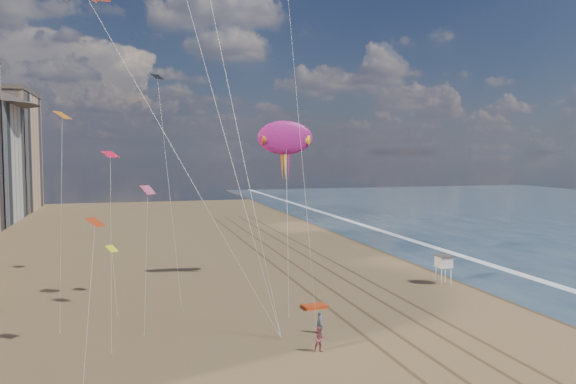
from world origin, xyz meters
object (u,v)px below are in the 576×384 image
(kite_flyer_b, at_px, (320,339))
(kite_flyer_a, at_px, (320,323))
(lifeguard_stand, at_px, (444,262))
(grounded_kite, at_px, (315,306))
(show_kite, at_px, (285,138))

(kite_flyer_b, bearing_deg, kite_flyer_a, 77.47)
(lifeguard_stand, height_order, kite_flyer_b, lifeguard_stand)
(lifeguard_stand, xyz_separation_m, grounded_kite, (-15.19, -4.80, -2.09))
(lifeguard_stand, bearing_deg, grounded_kite, -162.48)
(grounded_kite, bearing_deg, lifeguard_stand, 10.05)
(grounded_kite, relative_size, kite_flyer_b, 1.22)
(grounded_kite, distance_m, kite_flyer_b, 10.61)
(show_kite, xyz_separation_m, kite_flyer_a, (-2.26, -17.76, -13.83))
(grounded_kite, height_order, kite_flyer_a, kite_flyer_a)
(show_kite, height_order, kite_flyer_b, show_kite)
(lifeguard_stand, bearing_deg, show_kite, 155.98)
(lifeguard_stand, distance_m, grounded_kite, 16.07)
(show_kite, height_order, kite_flyer_a, show_kite)
(lifeguard_stand, relative_size, kite_flyer_a, 1.86)
(show_kite, relative_size, kite_flyer_a, 12.64)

